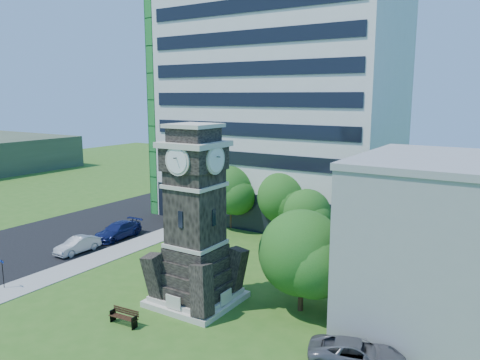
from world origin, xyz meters
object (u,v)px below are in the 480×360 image
Objects in this scene: car_street_mid at (77,245)px; park_bench at (124,316)px; car_east_lot at (357,354)px; clock_tower at (195,228)px; car_street_north at (118,231)px; street_sign at (3,271)px.

car_street_mid reaches higher than park_bench.
car_east_lot is 14.07m from park_bench.
clock_tower is 2.28× the size of car_street_north.
street_sign is (-13.36, -5.81, -3.90)m from clock_tower.
car_street_mid is 0.84× the size of car_east_lot.
clock_tower is 17.79m from car_street_north.
car_east_lot is 25.59m from street_sign.
clock_tower is at bearing 65.16° from park_bench.
park_bench is 0.90× the size of street_sign.
car_street_mid is 0.79× the size of car_street_north.
street_sign is (-25.26, -4.06, 0.67)m from car_east_lot.
clock_tower is at bearing -27.95° from car_street_north.
car_east_lot is 2.55× the size of park_bench.
car_street_north reaches higher than park_bench.
car_east_lot is (11.89, -1.76, -4.58)m from clock_tower.
clock_tower is 6.17× the size of park_bench.
car_east_lot is at bearing -20.95° from car_street_north.
park_bench is at bearing 87.17° from car_east_lot.
street_sign reaches higher than park_bench.
clock_tower is at bearing 32.29° from street_sign.
car_street_north reaches higher than car_street_mid.
car_east_lot reaches higher than park_bench.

